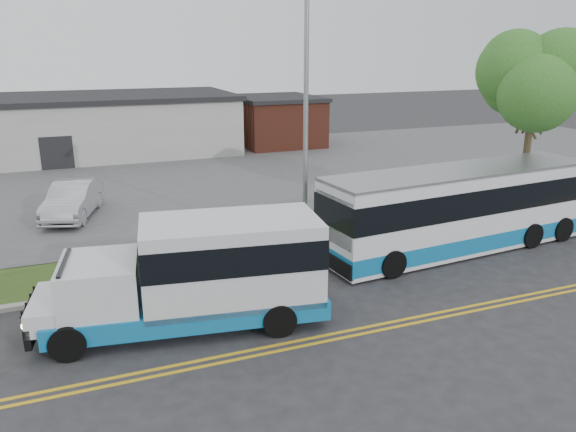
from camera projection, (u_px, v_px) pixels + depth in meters
name	position (u px, v px, depth m)	size (l,w,h in m)	color
ground	(255.00, 287.00, 18.67)	(140.00, 140.00, 0.00)	#28282B
lane_line_north	(300.00, 340.00, 15.25)	(70.00, 0.12, 0.01)	gold
lane_line_south	(304.00, 346.00, 14.98)	(70.00, 0.12, 0.01)	gold
curb	(245.00, 273.00, 19.63)	(80.00, 0.30, 0.15)	#9E9B93
verge	(231.00, 256.00, 21.24)	(80.00, 3.30, 0.10)	#2E4517
parking_lot	(166.00, 178.00, 33.79)	(80.00, 25.00, 0.10)	#4C4C4F
commercial_building	(55.00, 127.00, 39.95)	(25.40, 10.40, 4.35)	#9E9E99
brick_wing	(277.00, 121.00, 44.94)	(6.30, 7.30, 3.90)	brown
tree_east	(535.00, 81.00, 24.48)	(5.20, 5.20, 8.33)	#3E3222
streetlight_near	(307.00, 115.00, 20.64)	(0.35, 1.53, 9.50)	gray
shuttle_bus	(203.00, 270.00, 15.75)	(8.30, 3.70, 3.08)	#0F69A2
transit_bus	(459.00, 209.00, 21.76)	(11.76, 3.67, 3.21)	silver
pedestrian	(174.00, 246.00, 19.24)	(0.72, 0.47, 1.98)	black
parked_car_a	(73.00, 200.00, 25.76)	(1.72, 4.93, 1.62)	#B3B6BA
grocery_bag_left	(168.00, 273.00, 19.15)	(0.32, 0.32, 0.32)	white
grocery_bag_right	(182.00, 265.00, 19.81)	(0.32, 0.32, 0.32)	white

